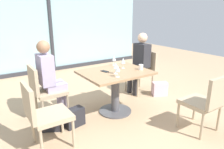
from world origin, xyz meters
TOP-DOWN VIEW (x-y plane):
  - ground_plane at (0.00, 0.00)m, footprint 12.00×12.00m
  - window_wall_backdrop at (0.00, 3.20)m, footprint 5.85×0.10m
  - dining_table_main at (0.00, 0.00)m, footprint 1.10×0.85m
  - chair_far_left at (-1.05, 0.48)m, footprint 0.50×0.46m
  - chair_far_right at (1.05, 0.48)m, footprint 0.50×0.46m
  - chair_front_right at (0.70, -1.23)m, footprint 0.46×0.50m
  - chair_side_end at (-1.30, -0.32)m, footprint 0.50×0.46m
  - person_far_left at (-0.94, 0.48)m, footprint 0.39×0.34m
  - person_far_right at (0.94, 0.48)m, footprint 0.39×0.34m
  - wine_glass_0 at (-0.08, -0.12)m, footprint 0.07×0.07m
  - wine_glass_1 at (-0.15, -0.27)m, footprint 0.07×0.07m
  - wine_glass_2 at (0.22, 0.08)m, footprint 0.07×0.07m
  - wine_glass_3 at (0.21, 0.34)m, footprint 0.07×0.07m
  - coffee_cup at (0.42, -0.16)m, footprint 0.08×0.08m
  - cell_phone_on_table at (-0.15, 0.08)m, footprint 0.10×0.15m
  - handbag_0 at (-1.10, 0.04)m, footprint 0.34×0.28m
  - handbag_1 at (1.18, 0.09)m, footprint 0.34×0.27m
  - handbag_2 at (-0.78, -0.04)m, footprint 0.33×0.21m

SIDE VIEW (x-z plane):
  - ground_plane at x=0.00m, z-range 0.00..0.00m
  - handbag_0 at x=-1.10m, z-range 0.00..0.28m
  - handbag_1 at x=1.18m, z-range 0.00..0.28m
  - handbag_2 at x=-0.78m, z-range 0.00..0.28m
  - chair_far_left at x=-1.05m, z-range 0.06..0.93m
  - chair_far_right at x=1.05m, z-range 0.06..0.93m
  - chair_front_right at x=0.70m, z-range 0.06..0.93m
  - chair_side_end at x=-1.30m, z-range 0.06..0.93m
  - dining_table_main at x=0.00m, z-range 0.16..0.89m
  - person_far_left at x=-0.94m, z-range 0.07..1.33m
  - person_far_right at x=0.94m, z-range 0.07..1.33m
  - cell_phone_on_table at x=-0.15m, z-range 0.73..0.74m
  - coffee_cup at x=0.42m, z-range 0.73..0.82m
  - wine_glass_0 at x=-0.08m, z-range 0.77..0.95m
  - wine_glass_1 at x=-0.15m, z-range 0.77..0.95m
  - wine_glass_2 at x=0.22m, z-range 0.77..0.95m
  - wine_glass_3 at x=0.21m, z-range 0.77..0.95m
  - window_wall_backdrop at x=0.00m, z-range -0.14..2.56m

